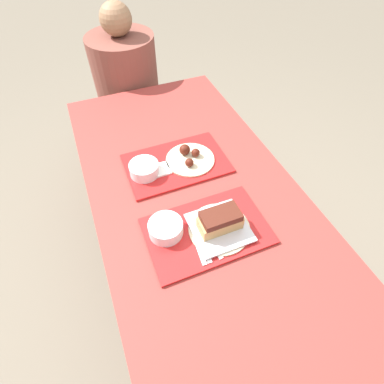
% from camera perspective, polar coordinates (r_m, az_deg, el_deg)
% --- Properties ---
extents(ground_plane, '(12.00, 12.00, 0.00)m').
position_cam_1_polar(ground_plane, '(1.84, 0.79, -15.51)').
color(ground_plane, '#706656').
extents(picnic_table, '(0.83, 1.76, 0.73)m').
position_cam_1_polar(picnic_table, '(1.28, 1.09, -3.30)').
color(picnic_table, maroon).
rests_on(picnic_table, ground_plane).
extents(picnic_bench_far, '(0.79, 0.28, 0.45)m').
position_cam_1_polar(picnic_bench_far, '(2.24, -10.24, 13.62)').
color(picnic_bench_far, maroon).
rests_on(picnic_bench_far, ground_plane).
extents(tray_near, '(0.44, 0.29, 0.01)m').
position_cam_1_polar(tray_near, '(1.11, 2.83, -7.40)').
color(tray_near, red).
rests_on(tray_near, picnic_table).
extents(tray_far, '(0.44, 0.29, 0.01)m').
position_cam_1_polar(tray_far, '(1.34, -2.98, 5.44)').
color(tray_far, red).
rests_on(tray_far, picnic_table).
extents(bowl_coleslaw_near, '(0.12, 0.12, 0.05)m').
position_cam_1_polar(bowl_coleslaw_near, '(1.08, -5.03, -6.82)').
color(bowl_coleslaw_near, silver).
rests_on(bowl_coleslaw_near, tray_near).
extents(brisket_sandwich_plate, '(0.23, 0.23, 0.10)m').
position_cam_1_polar(brisket_sandwich_plate, '(1.08, 5.31, -6.08)').
color(brisket_sandwich_plate, beige).
rests_on(brisket_sandwich_plate, tray_near).
extents(plastic_fork_near, '(0.04, 0.17, 0.00)m').
position_cam_1_polar(plastic_fork_near, '(1.07, 2.11, -9.48)').
color(plastic_fork_near, white).
rests_on(plastic_fork_near, tray_near).
extents(plastic_knife_near, '(0.04, 0.17, 0.00)m').
position_cam_1_polar(plastic_knife_near, '(1.08, 3.19, -9.09)').
color(plastic_knife_near, white).
rests_on(plastic_knife_near, tray_near).
extents(plastic_spoon_near, '(0.03, 0.17, 0.00)m').
position_cam_1_polar(plastic_spoon_near, '(1.07, 1.01, -9.86)').
color(plastic_spoon_near, white).
rests_on(plastic_spoon_near, tray_near).
extents(condiment_packet, '(0.04, 0.03, 0.01)m').
position_cam_1_polar(condiment_packet, '(1.13, 1.13, -4.77)').
color(condiment_packet, '#A59E93').
rests_on(condiment_packet, tray_near).
extents(bowl_coleslaw_far, '(0.12, 0.12, 0.05)m').
position_cam_1_polar(bowl_coleslaw_far, '(1.28, -9.11, 4.46)').
color(bowl_coleslaw_far, silver).
rests_on(bowl_coleslaw_far, tray_far).
extents(wings_plate_far, '(0.22, 0.22, 0.06)m').
position_cam_1_polar(wings_plate_far, '(1.34, -0.47, 6.64)').
color(wings_plate_far, beige).
rests_on(wings_plate_far, tray_far).
extents(napkin_far, '(0.11, 0.08, 0.01)m').
position_cam_1_polar(napkin_far, '(1.30, -6.69, 4.07)').
color(napkin_far, white).
rests_on(napkin_far, tray_far).
extents(person_seated_across, '(0.40, 0.40, 0.68)m').
position_cam_1_polar(person_seated_across, '(2.06, -12.56, 21.15)').
color(person_seated_across, brown).
rests_on(person_seated_across, picnic_bench_far).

